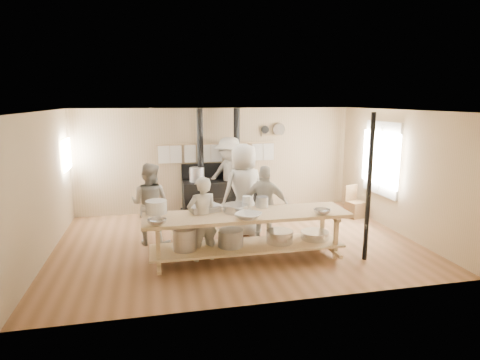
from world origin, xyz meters
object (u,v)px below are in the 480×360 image
Objects in this scene: prep_table at (247,231)px; cook_by_window at (230,177)px; cook_left at (150,204)px; cook_right at (265,206)px; stove at (219,193)px; chair at (355,208)px; cook_center at (244,191)px; cook_far_left at (202,219)px; roasting_pan at (204,208)px.

cook_by_window reaches higher than prep_table.
cook_left reaches higher than cook_right.
cook_right is 0.82× the size of cook_by_window.
chair is (3.15, -1.01, -0.29)m from stove.
chair is (3.15, 2.00, -0.29)m from prep_table.
cook_right is 2.04× the size of chair.
cook_center is at bearing -38.88° from cook_right.
stove is 1.72× the size of cook_far_left.
cook_far_left is 0.22m from roasting_pan.
cook_right is (0.52, 0.66, 0.27)m from prep_table.
cook_center is at bearing 79.58° from prep_table.
cook_far_left is at bearing 154.44° from cook_left.
cook_right is 2.21m from cook_by_window.
cook_center reaches higher than chair.
stove is 1.84m from cook_center.
cook_far_left is 3.02× the size of roasting_pan.
cook_center is 1.23× the size of cook_right.
cook_left reaches higher than roasting_pan.
roasting_pan is (-0.71, 0.29, 0.39)m from prep_table.
stove reaches higher than chair.
chair is (3.92, 1.86, -0.53)m from cook_far_left.
cook_left is at bearing -15.67° from cook_center.
prep_table is 1.35m from cook_center.
cook_right is at bearing 51.80° from prep_table.
stove reaches higher than cook_left.
prep_table is 2.23× the size of cook_left.
cook_by_window reaches higher than cook_left.
stove is 5.20× the size of roasting_pan.
cook_center reaches higher than cook_by_window.
prep_table is at bearing 76.69° from cook_right.
cook_right is at bearing 98.82° from cook_center.
chair is (2.63, 1.34, -0.56)m from cook_right.
chair is 4.28m from roasting_pan.
cook_center is at bearing -145.31° from cook_far_left.
chair is at bearing 23.90° from roasting_pan.
cook_left is 0.84× the size of cook_by_window.
cook_right is at bearing -169.61° from cook_left.
cook_center reaches higher than cook_far_left.
prep_table is 3.75m from chair.
cook_center reaches higher than cook_left.
cook_by_window is at bearing -57.68° from cook_right.
cook_center is (0.23, -1.77, 0.45)m from stove.
cook_left is at bearing 173.97° from chair.
cook_right is 1.29m from roasting_pan.
cook_left is 2.52m from cook_by_window.
prep_table is 2.06m from cook_left.
chair is at bearing -168.07° from cook_far_left.
prep_table is 2.38× the size of cook_far_left.
cook_left is 1.90m from cook_center.
cook_center is 3.11m from chair.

